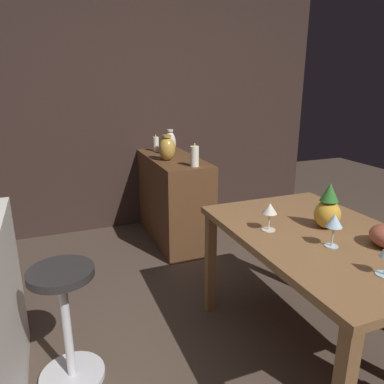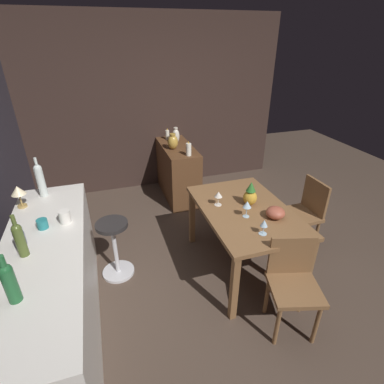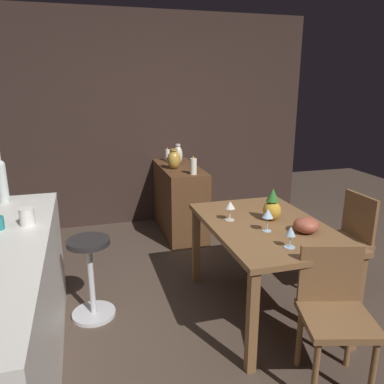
{
  "view_description": "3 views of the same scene",
  "coord_description": "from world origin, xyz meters",
  "views": [
    {
      "loc": [
        -1.25,
        1.0,
        1.52
      ],
      "look_at": [
        0.5,
        0.31,
        0.94
      ],
      "focal_mm": 34.45,
      "sensor_mm": 36.0,
      "label": 1
    },
    {
      "loc": [
        -2.13,
        1.0,
        2.29
      ],
      "look_at": [
        0.49,
        0.16,
        0.84
      ],
      "focal_mm": 27.98,
      "sensor_mm": 36.0,
      "label": 2
    },
    {
      "loc": [
        -2.3,
        1.0,
        1.77
      ],
      "look_at": [
        0.54,
        0.18,
        0.92
      ],
      "focal_mm": 35.92,
      "sensor_mm": 36.0,
      "label": 3
    }
  ],
  "objects": [
    {
      "name": "vase_ceramic_ivory",
      "position": [
        2.12,
        -0.1,
        0.93
      ],
      "size": [
        0.11,
        0.11,
        0.24
      ],
      "color": "beige",
      "rests_on": "sideboard_cabinet"
    },
    {
      "name": "wine_bottle_clear",
      "position": [
        0.75,
        1.59,
        1.08
      ],
      "size": [
        0.07,
        0.07,
        0.39
      ],
      "color": "silver",
      "rests_on": "kitchen_counter"
    },
    {
      "name": "ground_plane",
      "position": [
        0.0,
        0.0,
        0.0
      ],
      "size": [
        9.0,
        9.0,
        0.0
      ],
      "primitive_type": "plane",
      "color": "#47382D"
    },
    {
      "name": "fruit_bowl",
      "position": [
        -0.07,
        -0.49,
        0.8
      ],
      "size": [
        0.18,
        0.18,
        0.11
      ],
      "primitive_type": "ellipsoid",
      "color": "#9E4C38",
      "rests_on": "dining_table"
    },
    {
      "name": "cup_white",
      "position": [
        0.18,
        1.37,
        0.95
      ],
      "size": [
        0.13,
        0.09,
        0.11
      ],
      "color": "white",
      "rests_on": "kitchen_counter"
    },
    {
      "name": "pineapple_centerpiece",
      "position": [
        0.23,
        -0.37,
        0.85
      ],
      "size": [
        0.14,
        0.14,
        0.25
      ],
      "color": "gold",
      "rests_on": "dining_table"
    },
    {
      "name": "pillar_candle_short",
      "position": [
        2.34,
        -0.02,
        0.89
      ],
      "size": [
        0.06,
        0.06,
        0.17
      ],
      "color": "white",
      "rests_on": "sideboard_cabinet"
    },
    {
      "name": "bar_stool",
      "position": [
        0.46,
        1.01,
        0.34
      ],
      "size": [
        0.34,
        0.34,
        0.64
      ],
      "color": "#262323",
      "rests_on": "ground_plane"
    },
    {
      "name": "dining_table",
      "position": [
        0.16,
        -0.3,
        0.65
      ],
      "size": [
        1.29,
        0.85,
        0.74
      ],
      "color": "brown",
      "rests_on": "ground_plane"
    },
    {
      "name": "chair_near_window",
      "position": [
        -0.62,
        -0.36,
        0.47
      ],
      "size": [
        0.49,
        0.49,
        0.83
      ],
      "color": "brown",
      "rests_on": "ground_plane"
    },
    {
      "name": "chair_by_doorway",
      "position": [
        0.26,
        -1.1,
        0.49
      ],
      "size": [
        0.41,
        0.41,
        0.87
      ],
      "color": "brown",
      "rests_on": "ground_plane"
    },
    {
      "name": "vase_brass",
      "position": [
        1.88,
        0.01,
        0.93
      ],
      "size": [
        0.15,
        0.15,
        0.23
      ],
      "color": "#B78C38",
      "rests_on": "sideboard_cabinet"
    },
    {
      "name": "wine_glass_left",
      "position": [
        -0.27,
        -0.24,
        0.84
      ],
      "size": [
        0.07,
        0.07,
        0.15
      ],
      "color": "silver",
      "rests_on": "dining_table"
    },
    {
      "name": "pillar_candle_tall",
      "position": [
        1.56,
        -0.13,
        0.91
      ],
      "size": [
        0.07,
        0.07,
        0.2
      ],
      "color": "white",
      "rests_on": "sideboard_cabinet"
    },
    {
      "name": "wall_side_right",
      "position": [
        2.55,
        0.3,
        1.3
      ],
      "size": [
        0.1,
        4.4,
        2.6
      ],
      "primitive_type": "cube",
      "color": "#33231E",
      "rests_on": "ground_plane"
    },
    {
      "name": "kitchen_counter",
      "position": [
        -0.13,
        1.53,
        0.45
      ],
      "size": [
        2.1,
        0.6,
        0.9
      ],
      "primitive_type": "cube",
      "color": "silver",
      "rests_on": "ground_plane"
    },
    {
      "name": "wine_glass_right",
      "position": [
        0.31,
        -0.06,
        0.86
      ],
      "size": [
        0.08,
        0.08,
        0.15
      ],
      "color": "silver",
      "rests_on": "dining_table"
    },
    {
      "name": "wine_glass_center",
      "position": [
        0.03,
        -0.23,
        0.87
      ],
      "size": [
        0.08,
        0.08,
        0.17
      ],
      "color": "silver",
      "rests_on": "dining_table"
    },
    {
      "name": "sideboard_cabinet",
      "position": [
        2.0,
        -0.08,
        0.41
      ],
      "size": [
        1.1,
        0.44,
        0.82
      ],
      "primitive_type": "cube",
      "color": "#56351E",
      "rests_on": "ground_plane"
    }
  ]
}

